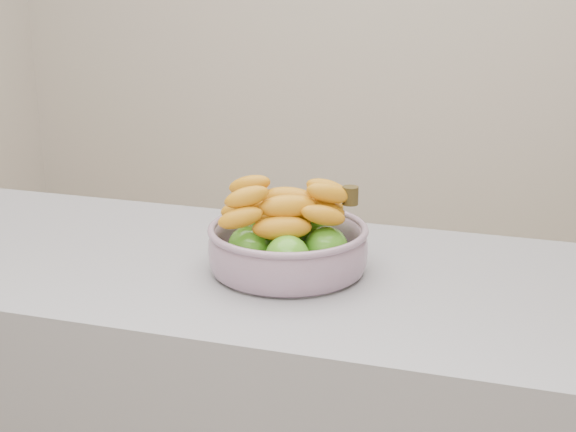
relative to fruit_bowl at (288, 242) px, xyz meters
name	(u,v)px	position (x,y,z in m)	size (l,w,h in m)	color
fruit_bowl	(288,242)	(0.00, 0.00, 0.00)	(0.28, 0.28, 0.15)	#A6B3C8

